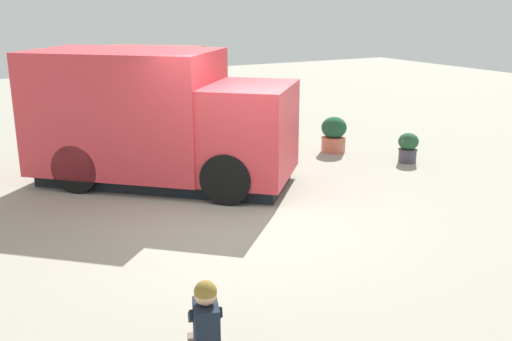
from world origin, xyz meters
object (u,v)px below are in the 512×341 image
(food_truck, at_px, (157,121))
(person_customer, at_px, (206,331))
(planter_flowering_far, at_px, (408,147))
(planter_flowering_near, at_px, (334,134))

(food_truck, relative_size, person_customer, 5.65)
(person_customer, xyz_separation_m, planter_flowering_far, (-6.55, -4.39, -0.00))
(planter_flowering_far, bearing_deg, person_customer, 33.88)
(planter_flowering_near, bearing_deg, person_customer, 45.65)
(planter_flowering_near, relative_size, planter_flowering_far, 1.27)
(food_truck, relative_size, planter_flowering_far, 7.77)
(person_customer, bearing_deg, food_truck, -105.60)
(food_truck, xyz_separation_m, planter_flowering_near, (-4.17, -0.28, -0.74))
(person_customer, distance_m, planter_flowering_near, 8.20)
(food_truck, height_order, planter_flowering_far, food_truck)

